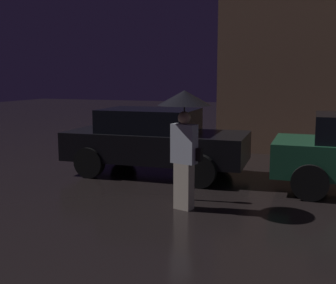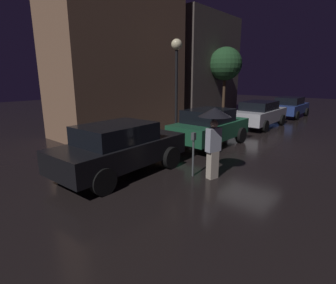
# 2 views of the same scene
# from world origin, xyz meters

# --- Properties ---
(parked_car_black) EXTENTS (4.28, 1.98, 1.54)m
(parked_car_black) POSITION_xyz_m (-6.01, 1.52, 0.81)
(parked_car_black) COLOR black
(parked_car_black) RESTS_ON ground
(pedestrian_with_umbrella) EXTENTS (0.92, 0.92, 2.06)m
(pedestrian_with_umbrella) POSITION_xyz_m (-4.53, -0.82, 1.55)
(pedestrian_with_umbrella) COLOR beige
(pedestrian_with_umbrella) RESTS_ON ground
(parking_meter) EXTENTS (0.12, 0.10, 1.32)m
(parking_meter) POSITION_xyz_m (-4.77, -0.30, 0.82)
(parking_meter) COLOR #4C5154
(parking_meter) RESTS_ON ground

